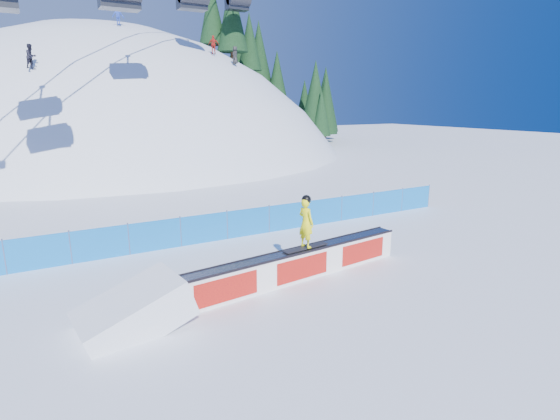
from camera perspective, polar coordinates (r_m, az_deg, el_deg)
ground at (r=15.33m, az=3.25°, el=-7.67°), size 160.00×160.00×0.00m
snow_hill at (r=59.42m, az=-19.84°, el=-10.47°), size 64.00×64.00×64.00m
treeline at (r=61.56m, az=0.60°, el=17.76°), size 22.84×11.16×19.94m
safety_fence at (r=18.89m, az=-4.11°, el=-1.60°), size 22.05×0.05×1.30m
rail_box at (r=14.26m, az=2.29°, el=-7.18°), size 8.51×1.55×1.02m
snow_ramp at (r=12.21m, az=-18.39°, el=-14.31°), size 3.03×2.09×1.78m
snowboarder at (r=14.03m, az=3.41°, el=-1.61°), size 1.71×0.66×1.76m
distant_skiers at (r=42.65m, az=-16.81°, el=20.58°), size 18.27×8.79×6.29m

